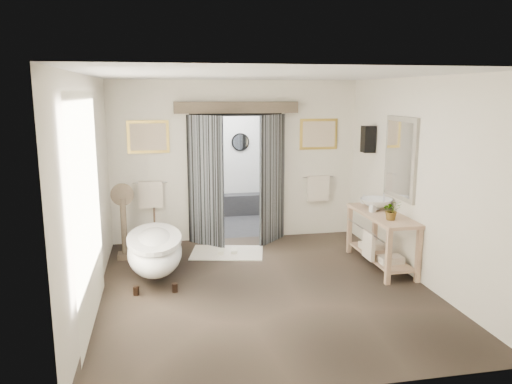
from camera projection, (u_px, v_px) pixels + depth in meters
ground_plane at (264, 288)px, 6.96m from camera, size 5.00×5.00×0.00m
room_shell at (264, 157)px, 6.48m from camera, size 4.52×5.02×2.91m
shower_room at (226, 177)px, 10.62m from camera, size 2.22×2.01×2.51m
back_wall_dressing at (238, 156)px, 8.88m from camera, size 3.82×0.70×2.52m
clawfoot_tub at (155, 250)px, 7.28m from camera, size 0.79×1.76×0.86m
vanity at (380, 235)px, 7.73m from camera, size 0.57×1.60×0.85m
pedestal_mirror at (124, 226)px, 8.11m from camera, size 0.37×0.24×1.25m
rug at (227, 253)px, 8.47m from camera, size 1.35×1.04×0.01m
slippers at (228, 251)px, 8.46m from camera, size 0.37×0.26×0.05m
basin at (376, 204)px, 7.92m from camera, size 0.54×0.54×0.18m
plant at (392, 210)px, 7.26m from camera, size 0.29×0.26×0.29m
soap_bottle_a at (373, 207)px, 7.75m from camera, size 0.10×0.10×0.17m
soap_bottle_b at (364, 199)px, 8.33m from camera, size 0.16×0.16×0.16m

